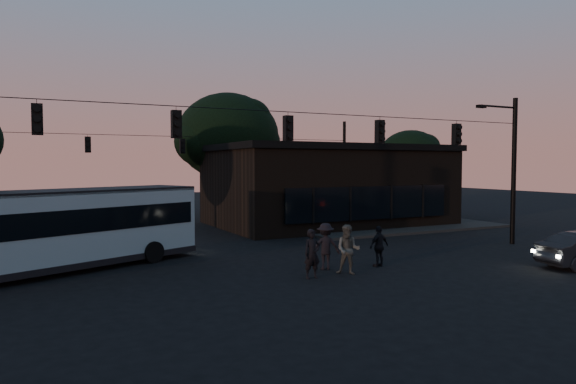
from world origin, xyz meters
name	(u,v)px	position (x,y,z in m)	size (l,w,h in m)	color
ground	(341,287)	(0.00, 0.00, 0.00)	(120.00, 120.00, 0.00)	black
sidewalk_far_right	(379,224)	(12.00, 14.00, 0.07)	(14.00, 10.00, 0.15)	black
building	(327,185)	(9.00, 15.97, 2.71)	(15.40, 10.41, 5.40)	black
tree_behind	(228,137)	(4.00, 22.00, 6.19)	(7.60, 7.60, 9.43)	black
tree_right	(411,158)	(18.00, 18.00, 4.63)	(5.20, 5.20, 6.86)	black
signal_rig_near	(288,156)	(0.00, 4.00, 4.45)	(26.24, 0.30, 7.50)	black
signal_rig_far	(183,163)	(0.00, 20.00, 4.20)	(26.24, 0.30, 7.50)	black
bus	(60,226)	(-8.26, 6.94, 1.76)	(11.23, 6.78, 3.13)	#819CA4
pedestrian_a	(312,254)	(-0.23, 1.59, 0.89)	(0.65, 0.43, 1.78)	black
pedestrian_b	(348,250)	(1.30, 1.58, 0.93)	(0.91, 0.71, 1.86)	#45453F
pedestrian_c	(379,246)	(3.23, 2.27, 0.82)	(0.96, 0.40, 1.65)	black
pedestrian_d	(325,246)	(1.00, 2.74, 0.91)	(1.18, 0.68, 1.82)	black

